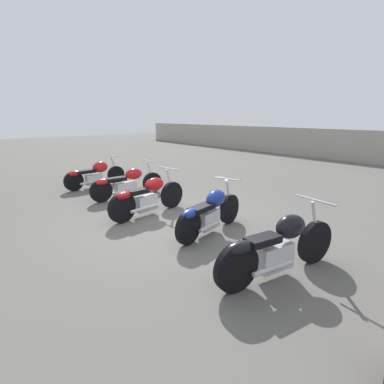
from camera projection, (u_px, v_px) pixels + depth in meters
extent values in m
plane|color=#5B5954|center=(175.00, 225.00, 6.24)|extent=(60.00, 60.00, 0.00)
cylinder|color=black|center=(116.00, 175.00, 10.03)|extent=(0.16, 0.60, 0.59)
cylinder|color=black|center=(74.00, 181.00, 9.05)|extent=(0.16, 0.60, 0.59)
cube|color=silver|center=(94.00, 179.00, 9.49)|extent=(0.25, 0.54, 0.33)
ellipsoid|color=red|center=(100.00, 167.00, 9.57)|extent=(0.34, 0.53, 0.35)
cube|color=black|center=(86.00, 172.00, 9.26)|extent=(0.30, 0.61, 0.10)
ellipsoid|color=red|center=(75.00, 173.00, 9.02)|extent=(0.24, 0.46, 0.16)
cylinder|color=silver|center=(112.00, 156.00, 9.80)|extent=(0.71, 0.11, 0.04)
cylinder|color=silver|center=(114.00, 166.00, 9.91)|extent=(0.08, 0.25, 0.63)
cylinder|color=silver|center=(92.00, 182.00, 9.33)|extent=(0.14, 0.73, 0.07)
cylinder|color=black|center=(152.00, 183.00, 8.85)|extent=(0.12, 0.61, 0.61)
cylinder|color=black|center=(101.00, 191.00, 7.85)|extent=(0.12, 0.61, 0.61)
cube|color=silver|center=(126.00, 188.00, 8.31)|extent=(0.22, 0.58, 0.33)
ellipsoid|color=red|center=(134.00, 174.00, 8.39)|extent=(0.28, 0.52, 0.31)
cube|color=black|center=(116.00, 179.00, 8.07)|extent=(0.26, 0.54, 0.10)
ellipsoid|color=red|center=(102.00, 182.00, 7.82)|extent=(0.21, 0.45, 0.16)
cylinder|color=silver|center=(149.00, 161.00, 8.63)|extent=(0.71, 0.06, 0.04)
cylinder|color=silver|center=(150.00, 172.00, 8.74)|extent=(0.06, 0.25, 0.64)
cylinder|color=silver|center=(123.00, 192.00, 8.14)|extent=(0.09, 0.58, 0.07)
cylinder|color=black|center=(172.00, 195.00, 7.39)|extent=(0.20, 0.66, 0.65)
cylinder|color=black|center=(122.00, 208.00, 6.34)|extent=(0.20, 0.66, 0.65)
cube|color=silver|center=(146.00, 203.00, 6.82)|extent=(0.28, 0.55, 0.36)
ellipsoid|color=#AD1419|center=(154.00, 184.00, 6.90)|extent=(0.35, 0.56, 0.31)
cube|color=black|center=(137.00, 192.00, 6.56)|extent=(0.31, 0.49, 0.10)
ellipsoid|color=#AD1419|center=(123.00, 196.00, 6.31)|extent=(0.27, 0.47, 0.16)
cylinder|color=silver|center=(168.00, 168.00, 7.15)|extent=(0.62, 0.13, 0.04)
cylinder|color=silver|center=(170.00, 182.00, 7.27)|extent=(0.09, 0.26, 0.66)
cylinder|color=silver|center=(145.00, 208.00, 6.65)|extent=(0.19, 0.75, 0.07)
cylinder|color=black|center=(229.00, 209.00, 6.32)|extent=(0.24, 0.63, 0.62)
cylinder|color=black|center=(188.00, 228.00, 5.27)|extent=(0.24, 0.63, 0.62)
cube|color=silver|center=(209.00, 220.00, 5.75)|extent=(0.31, 0.53, 0.34)
ellipsoid|color=navy|center=(216.00, 198.00, 5.83)|extent=(0.40, 0.58, 0.34)
cube|color=black|center=(202.00, 208.00, 5.50)|extent=(0.36, 0.61, 0.10)
ellipsoid|color=navy|center=(190.00, 213.00, 5.24)|extent=(0.30, 0.47, 0.16)
cylinder|color=silver|center=(228.00, 179.00, 6.08)|extent=(0.57, 0.17, 0.04)
cylinder|color=silver|center=(229.00, 194.00, 6.20)|extent=(0.11, 0.26, 0.64)
cylinder|color=silver|center=(210.00, 226.00, 5.59)|extent=(0.20, 0.59, 0.07)
cylinder|color=black|center=(315.00, 242.00, 4.60)|extent=(0.19, 0.68, 0.67)
cylinder|color=black|center=(237.00, 268.00, 3.83)|extent=(0.19, 0.68, 0.67)
cube|color=silver|center=(275.00, 257.00, 4.18)|extent=(0.27, 0.58, 0.37)
ellipsoid|color=black|center=(290.00, 227.00, 4.21)|extent=(0.36, 0.54, 0.35)
cube|color=black|center=(263.00, 240.00, 3.97)|extent=(0.30, 0.53, 0.10)
ellipsoid|color=black|center=(240.00, 247.00, 3.78)|extent=(0.26, 0.46, 0.16)
cylinder|color=silver|center=(315.00, 200.00, 4.38)|extent=(0.68, 0.12, 0.04)
cylinder|color=silver|center=(315.00, 222.00, 4.49)|extent=(0.08, 0.26, 0.67)
cylinder|color=silver|center=(273.00, 268.00, 4.02)|extent=(0.16, 0.71, 0.07)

